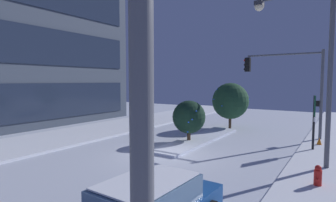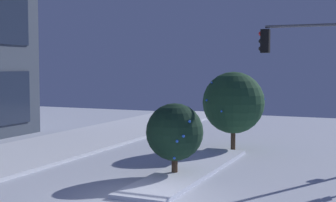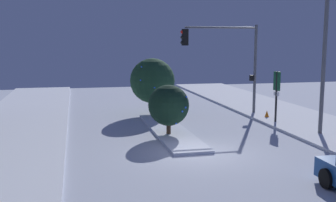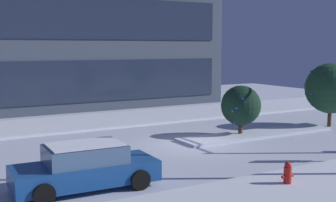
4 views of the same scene
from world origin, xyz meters
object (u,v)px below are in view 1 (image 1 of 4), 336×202
object	(u,v)px
traffic_light_corner_near_right	(288,78)
parking_info_sign	(314,116)
decorated_tree_median	(189,117)
construction_cone	(319,142)
fire_hydrant	(318,178)
decorated_tree_left_of_median	(230,101)
traffic_light_corner_near_left	(15,47)
street_lamp_arched	(307,52)

from	to	relation	value
traffic_light_corner_near_right	parking_info_sign	xyz separation A→B (m)	(-3.18, -1.88, -2.07)
decorated_tree_median	construction_cone	distance (m)	7.71
fire_hydrant	decorated_tree_median	world-z (taller)	decorated_tree_median
parking_info_sign	decorated_tree_left_of_median	bearing A→B (deg)	-47.18
parking_info_sign	decorated_tree_left_of_median	xyz separation A→B (m)	(4.62, 6.36, 0.27)
decorated_tree_median	construction_cone	xyz separation A→B (m)	(3.10, -6.93, -1.31)
fire_hydrant	parking_info_sign	xyz separation A→B (m)	(5.65, 0.66, 1.54)
traffic_light_corner_near_right	construction_cone	bearing A→B (deg)	140.73
traffic_light_corner_near_left	decorated_tree_median	world-z (taller)	traffic_light_corner_near_left
fire_hydrant	decorated_tree_median	size ratio (longest dim) A/B	0.33
decorated_tree_median	decorated_tree_left_of_median	size ratio (longest dim) A/B	0.71
decorated_tree_median	traffic_light_corner_near_left	bearing A→B (deg)	-158.68
traffic_light_corner_near_right	fire_hydrant	world-z (taller)	traffic_light_corner_near_right
parking_info_sign	construction_cone	xyz separation A→B (m)	(1.48, -0.20, -1.68)
traffic_light_corner_near_left	fire_hydrant	size ratio (longest dim) A/B	6.91
traffic_light_corner_near_left	street_lamp_arched	world-z (taller)	street_lamp_arched
fire_hydrant	decorated_tree_median	xyz separation A→B (m)	(4.03, 7.39, 1.17)
parking_info_sign	street_lamp_arched	bearing A→B (deg)	76.37
parking_info_sign	decorated_tree_left_of_median	world-z (taller)	decorated_tree_left_of_median
traffic_light_corner_near_right	decorated_tree_left_of_median	size ratio (longest dim) A/B	1.58
traffic_light_corner_near_left	decorated_tree_left_of_median	world-z (taller)	traffic_light_corner_near_left
traffic_light_corner_near_left	fire_hydrant	bearing A→B (deg)	-103.53
street_lamp_arched	fire_hydrant	bearing A→B (deg)	113.89
traffic_light_corner_near_left	decorated_tree_left_of_median	distance (m)	20.16
decorated_tree_median	fire_hydrant	bearing A→B (deg)	-118.60
traffic_light_corner_near_right	street_lamp_arched	distance (m)	6.60
traffic_light_corner_near_right	decorated_tree_median	distance (m)	7.25
decorated_tree_left_of_median	parking_info_sign	bearing A→B (deg)	-125.98
parking_info_sign	fire_hydrant	bearing A→B (deg)	85.42
traffic_light_corner_near_right	construction_cone	distance (m)	4.62
traffic_light_corner_near_right	traffic_light_corner_near_left	size ratio (longest dim) A/B	0.97
street_lamp_arched	decorated_tree_left_of_median	size ratio (longest dim) A/B	2.11
traffic_light_corner_near_right	decorated_tree_median	bearing A→B (deg)	44.69
traffic_light_corner_near_right	decorated_tree_median	world-z (taller)	traffic_light_corner_near_right
decorated_tree_left_of_median	construction_cone	xyz separation A→B (m)	(-3.14, -6.56, -1.95)
traffic_light_corner_near_right	construction_cone	world-z (taller)	traffic_light_corner_near_right
fire_hydrant	parking_info_sign	bearing A→B (deg)	6.62
traffic_light_corner_near_right	decorated_tree_left_of_median	world-z (taller)	traffic_light_corner_near_right
street_lamp_arched	parking_info_sign	bearing A→B (deg)	-85.65
street_lamp_arched	parking_info_sign	size ratio (longest dim) A/B	2.55
street_lamp_arched	decorated_tree_left_of_median	world-z (taller)	street_lamp_arched
parking_info_sign	decorated_tree_median	world-z (taller)	parking_info_sign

